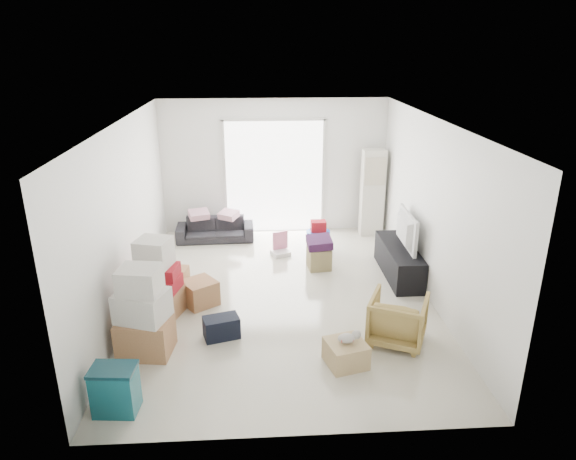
# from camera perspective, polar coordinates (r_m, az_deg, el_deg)

# --- Properties ---
(room_shell) EXTENTS (4.98, 6.48, 3.18)m
(room_shell) POSITION_cam_1_polar(r_m,az_deg,el_deg) (7.51, -0.70, 1.75)
(room_shell) COLOR beige
(room_shell) RESTS_ON ground
(sliding_door) EXTENTS (2.10, 0.04, 2.33)m
(sliding_door) POSITION_cam_1_polar(r_m,az_deg,el_deg) (10.40, -1.53, 6.43)
(sliding_door) COLOR white
(sliding_door) RESTS_ON room_shell
(ac_tower) EXTENTS (0.45, 0.30, 1.75)m
(ac_tower) POSITION_cam_1_polar(r_m,az_deg,el_deg) (10.43, 9.35, 4.11)
(ac_tower) COLOR silver
(ac_tower) RESTS_ON room_shell
(tv_console) EXTENTS (0.47, 1.57, 0.52)m
(tv_console) POSITION_cam_1_polar(r_m,az_deg,el_deg) (8.83, 12.21, -3.37)
(tv_console) COLOR black
(tv_console) RESTS_ON room_shell
(television) EXTENTS (0.61, 1.04, 0.13)m
(television) POSITION_cam_1_polar(r_m,az_deg,el_deg) (8.71, 12.37, -1.39)
(television) COLOR black
(television) RESTS_ON tv_console
(sofa) EXTENTS (1.52, 0.49, 0.59)m
(sofa) POSITION_cam_1_polar(r_m,az_deg,el_deg) (10.25, -8.12, 0.47)
(sofa) COLOR #2B2B30
(sofa) RESTS_ON room_shell
(pillow_left) EXTENTS (0.41, 0.37, 0.11)m
(pillow_left) POSITION_cam_1_polar(r_m,az_deg,el_deg) (10.20, -9.91, 2.34)
(pillow_left) COLOR #E1A4BC
(pillow_left) RESTS_ON sofa
(pillow_right) EXTENTS (0.42, 0.40, 0.11)m
(pillow_right) POSITION_cam_1_polar(r_m,az_deg,el_deg) (10.10, -6.64, 2.34)
(pillow_right) COLOR #E1A4BC
(pillow_right) RESTS_ON sofa
(armchair) EXTENTS (0.91, 0.89, 0.72)m
(armchair) POSITION_cam_1_polar(r_m,az_deg,el_deg) (6.93, 12.12, -9.42)
(armchair) COLOR #A38848
(armchair) RESTS_ON room_shell
(storage_bins) EXTENTS (0.50, 0.37, 0.55)m
(storage_bins) POSITION_cam_1_polar(r_m,az_deg,el_deg) (5.97, -18.65, -16.45)
(storage_bins) COLOR #135964
(storage_bins) RESTS_ON room_shell
(box_stack_a) EXTENTS (0.71, 0.64, 1.18)m
(box_stack_a) POSITION_cam_1_polar(r_m,az_deg,el_deg) (6.71, -15.77, -9.15)
(box_stack_a) COLOR #A8774B
(box_stack_a) RESTS_ON room_shell
(box_stack_b) EXTENTS (0.74, 0.74, 1.18)m
(box_stack_b) POSITION_cam_1_polar(r_m,az_deg,el_deg) (7.53, -14.36, -5.75)
(box_stack_b) COLOR #A8774B
(box_stack_b) RESTS_ON room_shell
(box_stack_c) EXTENTS (0.65, 0.57, 0.42)m
(box_stack_c) POSITION_cam_1_polar(r_m,az_deg,el_deg) (8.23, -13.20, -5.70)
(box_stack_c) COLOR #A8774B
(box_stack_c) RESTS_ON room_shell
(loose_box) EXTENTS (0.63, 0.63, 0.38)m
(loose_box) POSITION_cam_1_polar(r_m,az_deg,el_deg) (7.87, -9.79, -6.86)
(loose_box) COLOR #A8774B
(loose_box) RESTS_ON room_shell
(duffel_bag) EXTENTS (0.52, 0.40, 0.30)m
(duffel_bag) POSITION_cam_1_polar(r_m,az_deg,el_deg) (7.02, -7.41, -10.67)
(duffel_bag) COLOR black
(duffel_bag) RESTS_ON room_shell
(ottoman) EXTENTS (0.42, 0.42, 0.38)m
(ottoman) POSITION_cam_1_polar(r_m,az_deg,el_deg) (8.94, 3.46, -3.12)
(ottoman) COLOR #9C8A5B
(ottoman) RESTS_ON room_shell
(blanket) EXTENTS (0.43, 0.43, 0.14)m
(blanket) POSITION_cam_1_polar(r_m,az_deg,el_deg) (8.84, 3.49, -1.58)
(blanket) COLOR #3E1A41
(blanket) RESTS_ON ottoman
(kids_table) EXTENTS (0.45, 0.45, 0.59)m
(kids_table) POSITION_cam_1_polar(r_m,az_deg,el_deg) (9.61, 3.38, 0.03)
(kids_table) COLOR blue
(kids_table) RESTS_ON room_shell
(toy_walker) EXTENTS (0.39, 0.38, 0.42)m
(toy_walker) POSITION_cam_1_polar(r_m,az_deg,el_deg) (9.53, -0.85, -2.04)
(toy_walker) COLOR silver
(toy_walker) RESTS_ON room_shell
(wood_crate) EXTENTS (0.56, 0.56, 0.30)m
(wood_crate) POSITION_cam_1_polar(r_m,az_deg,el_deg) (6.49, 6.44, -13.44)
(wood_crate) COLOR tan
(wood_crate) RESTS_ON room_shell
(plush_bunny) EXTENTS (0.29, 0.16, 0.15)m
(plush_bunny) POSITION_cam_1_polar(r_m,az_deg,el_deg) (6.38, 6.80, -11.76)
(plush_bunny) COLOR #B2ADA8
(plush_bunny) RESTS_ON wood_crate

